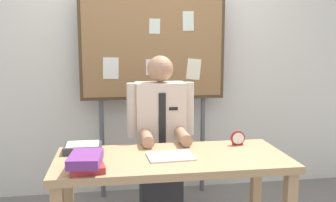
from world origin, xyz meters
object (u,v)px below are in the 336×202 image
at_px(book_stack, 86,162).
at_px(open_notebook, 171,156).
at_px(desk, 172,170).
at_px(paper_tray, 83,148).
at_px(person, 161,145).
at_px(bulletin_board, 153,49).
at_px(desk_clock, 238,139).

bearing_deg(book_stack, open_notebook, 18.04).
xyz_separation_m(desk, paper_tray, (-0.60, 0.20, 0.13)).
bearing_deg(person, book_stack, -125.45).
height_order(bulletin_board, desk_clock, bulletin_board).
distance_m(desk, paper_tray, 0.65).
relative_size(desk, paper_tray, 6.01).
relative_size(bulletin_board, open_notebook, 6.45).
height_order(desk, open_notebook, open_notebook).
relative_size(bulletin_board, desk_clock, 18.43).
distance_m(desk_clock, paper_tray, 1.13).
bearing_deg(book_stack, desk, 19.48).
relative_size(desk, book_stack, 5.33).
relative_size(book_stack, paper_tray, 1.13).
relative_size(open_notebook, desk_clock, 2.86).
bearing_deg(bulletin_board, desk_clock, -59.02).
bearing_deg(desk, person, 90.00).
xyz_separation_m(desk, open_notebook, (-0.01, -0.02, 0.10)).
height_order(person, paper_tray, person).
relative_size(desk, person, 1.13).
bearing_deg(paper_tray, desk, -18.57).
relative_size(person, paper_tray, 5.32).
distance_m(book_stack, paper_tray, 0.40).
bearing_deg(desk_clock, person, 144.41).
distance_m(bulletin_board, desk_clock, 1.22).
xyz_separation_m(person, book_stack, (-0.56, -0.78, 0.13)).
xyz_separation_m(bulletin_board, paper_tray, (-0.60, -0.89, -0.67)).
relative_size(desk, desk_clock, 14.68).
height_order(book_stack, paper_tray, book_stack).
relative_size(open_notebook, paper_tray, 1.17).
distance_m(person, open_notebook, 0.61).
xyz_separation_m(desk, person, (0.00, 0.58, 0.01)).
xyz_separation_m(desk, book_stack, (-0.56, -0.20, 0.15)).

